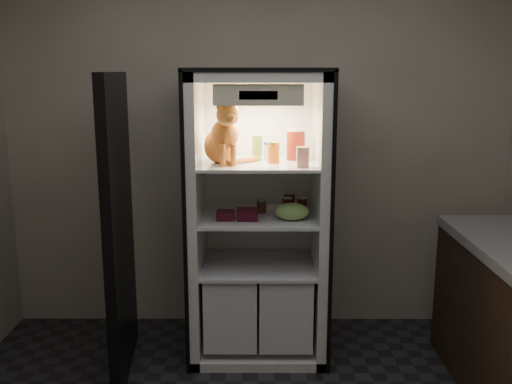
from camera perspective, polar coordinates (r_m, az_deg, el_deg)
room_shell at (r=2.27m, az=0.28°, el=6.08°), size 3.60×3.60×3.60m
refrigerator at (r=3.80m, az=0.22°, el=-4.27°), size 0.90×0.72×1.88m
fridge_door at (r=3.56m, az=-13.56°, el=-3.68°), size 0.14×0.87×1.85m
tabby_cat at (r=3.54m, az=-3.33°, el=5.32°), size 0.38×0.41×0.41m
parmesan_shaker at (r=3.67m, az=0.12°, el=4.45°), size 0.06×0.06×0.17m
mayo_tub at (r=3.71m, az=1.42°, el=4.15°), size 0.08×0.08×0.12m
salsa_jar at (r=3.58m, az=1.77°, el=3.98°), size 0.07×0.07×0.13m
pepper_jar at (r=3.71m, az=3.99°, el=4.79°), size 0.12×0.12×0.20m
cream_carton at (r=3.43m, az=4.68°, el=3.51°), size 0.07×0.07×0.12m
soda_can_a at (r=3.77m, az=3.36°, el=-1.06°), size 0.07×0.07×0.13m
soda_can_b at (r=3.71m, az=4.61°, el=-1.43°), size 0.06×0.06×0.11m
soda_can_c at (r=3.67m, az=3.14°, el=-1.49°), size 0.07×0.07×0.12m
condiment_jar at (r=3.76m, az=0.55°, el=-1.41°), size 0.06×0.06×0.09m
grape_bag at (r=3.58m, az=3.62°, el=-1.96°), size 0.22×0.16×0.11m
berry_box_left at (r=3.59m, az=-3.06°, el=-2.34°), size 0.11×0.11×0.05m
berry_box_right at (r=3.58m, az=-0.86°, el=-2.24°), size 0.13×0.13×0.07m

